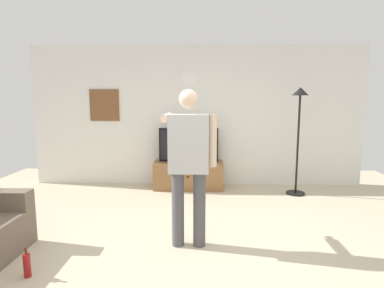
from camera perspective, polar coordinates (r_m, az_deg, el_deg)
ground_plane at (r=3.55m, az=0.19°, el=-19.92°), size 8.40×8.40×0.00m
back_wall at (r=6.09m, az=0.91°, el=5.13°), size 6.40×0.10×2.70m
tv_stand at (r=5.91m, az=-0.64°, el=-5.71°), size 1.29×0.50×0.51m
television at (r=5.84m, az=-0.64°, el=-0.15°), size 1.11×0.07×0.63m
wall_clock at (r=6.04m, az=-0.56°, el=11.86°), size 0.29×0.03×0.29m
framed_picture at (r=6.31m, az=-15.72°, el=6.86°), size 0.57×0.04×0.61m
floor_lamp at (r=5.70m, az=19.01°, el=4.44°), size 0.32×0.32×1.88m
person_standing_nearer_lamp at (r=3.48m, az=-0.64°, el=-2.66°), size 0.63×0.78×1.78m
beverage_bottle at (r=3.52m, az=-27.97°, el=-18.98°), size 0.07×0.07×0.30m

